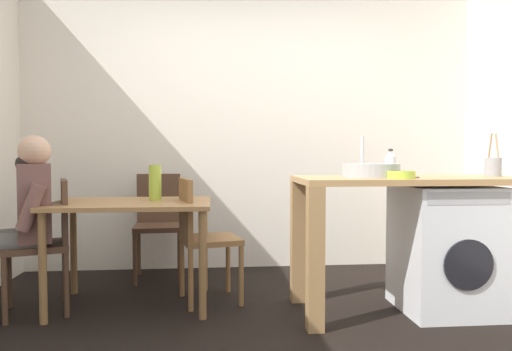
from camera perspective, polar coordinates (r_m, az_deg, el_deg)
ground_plane at (r=2.97m, az=2.43°, el=-18.59°), size 5.46×5.46×0.00m
wall_back at (r=4.52m, az=-0.51°, el=6.07°), size 4.60×0.10×2.70m
dining_table at (r=3.45m, az=-14.75°, el=-4.66°), size 1.10×0.76×0.74m
chair_person_seat at (r=3.53m, az=-23.83°, el=-6.86°), size 0.51×0.51×0.90m
chair_opposite at (r=3.45m, az=-6.74°, el=-6.86°), size 0.48×0.48×0.90m
chair_spare_by_wall at (r=4.21m, az=-11.70°, el=-5.20°), size 0.43×0.43×0.90m
seated_person at (r=3.51m, az=-26.52°, el=-4.26°), size 0.56×0.54×1.20m
kitchen_counter at (r=3.27m, az=14.51°, el=-2.96°), size 1.50×0.68×0.92m
washing_machine at (r=3.50m, az=21.84°, el=-8.18°), size 0.60×0.61×0.86m
sink_basin at (r=3.24m, az=13.69°, el=0.60°), size 0.38×0.38×0.09m
tap at (r=3.41m, az=12.73°, el=2.30°), size 0.02×0.02×0.28m
bottle_tall_green at (r=3.48m, az=15.94°, el=1.39°), size 0.08×0.08×0.19m
mixing_bowl at (r=3.10m, az=17.13°, el=0.15°), size 0.18×0.18×0.05m
utensil_crock at (r=3.67m, az=26.73°, el=1.00°), size 0.11×0.11×0.30m
vase at (r=3.51m, az=-12.10°, el=-0.83°), size 0.09×0.09×0.26m
scissors at (r=3.23m, az=17.83°, el=-0.19°), size 0.15×0.06×0.01m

